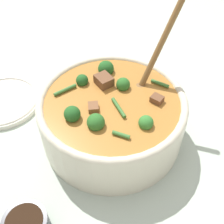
{
  "coord_description": "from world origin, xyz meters",
  "views": [
    {
      "loc": [
        -0.01,
        0.4,
        0.49
      ],
      "look_at": [
        0.0,
        0.0,
        0.07
      ],
      "focal_mm": 45.0,
      "sensor_mm": 36.0,
      "label": 1
    }
  ],
  "objects": [
    {
      "name": "ground_plane",
      "position": [
        0.0,
        0.0,
        0.0
      ],
      "size": [
        4.0,
        4.0,
        0.0
      ],
      "primitive_type": "plane",
      "color": "#ADBCAD"
    },
    {
      "name": "stew_bowl",
      "position": [
        -0.0,
        -0.0,
        0.06
      ],
      "size": [
        0.3,
        0.3,
        0.29
      ],
      "color": "beige",
      "rests_on": "ground_plane"
    },
    {
      "name": "empty_plate",
      "position": [
        0.27,
        -0.09,
        0.01
      ],
      "size": [
        0.18,
        0.18,
        0.02
      ],
      "color": "silver",
      "rests_on": "ground_plane"
    }
  ]
}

